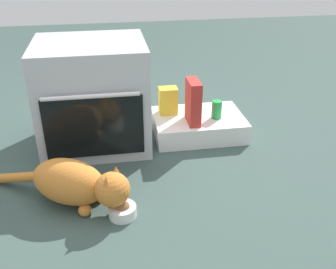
% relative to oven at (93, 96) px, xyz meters
% --- Properties ---
extents(ground, '(8.00, 8.00, 0.00)m').
position_rel_oven_xyz_m(ground, '(0.03, -0.42, -0.33)').
color(ground, '#384C47').
extents(oven, '(0.65, 0.59, 0.66)m').
position_rel_oven_xyz_m(oven, '(0.00, 0.00, 0.00)').
color(oven, '#B7BABF').
rests_on(oven, ground).
extents(pantry_cabinet, '(0.59, 0.42, 0.13)m').
position_rel_oven_xyz_m(pantry_cabinet, '(0.67, 0.01, -0.26)').
color(pantry_cabinet, white).
rests_on(pantry_cabinet, ground).
extents(food_bowl, '(0.14, 0.14, 0.09)m').
position_rel_oven_xyz_m(food_bowl, '(0.12, -0.76, -0.29)').
color(food_bowl, white).
rests_on(food_bowl, ground).
extents(cat, '(0.74, 0.48, 0.25)m').
position_rel_oven_xyz_m(cat, '(-0.10, -0.63, -0.20)').
color(cat, '#C6752D').
rests_on(cat, ground).
extents(soda_can, '(0.07, 0.07, 0.12)m').
position_rel_oven_xyz_m(soda_can, '(0.78, -0.04, -0.14)').
color(soda_can, green).
rests_on(soda_can, pantry_cabinet).
extents(snack_bag, '(0.12, 0.09, 0.18)m').
position_rel_oven_xyz_m(snack_bag, '(0.48, 0.09, -0.11)').
color(snack_bag, yellow).
rests_on(snack_bag, pantry_cabinet).
extents(cereal_box, '(0.07, 0.18, 0.28)m').
position_rel_oven_xyz_m(cereal_box, '(0.61, -0.07, -0.06)').
color(cereal_box, '#B72D28').
rests_on(cereal_box, pantry_cabinet).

